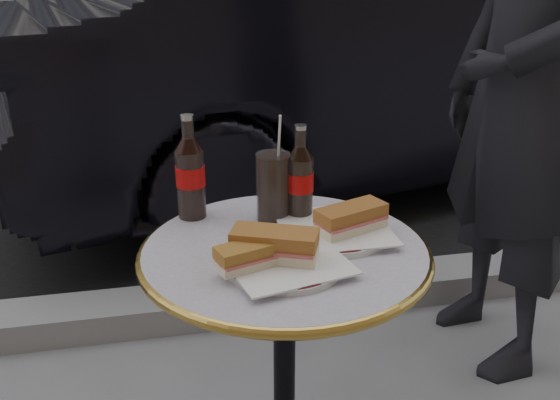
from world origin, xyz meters
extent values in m
cube|color=black|center=(0.00, 5.00, 0.00)|extent=(40.00, 8.00, 0.00)
cube|color=gray|center=(0.00, 0.90, 0.05)|extent=(40.00, 0.20, 0.12)
cylinder|color=silver|center=(-0.02, -0.08, 0.74)|extent=(0.25, 0.25, 0.01)
cylinder|color=white|center=(0.12, 0.04, 0.74)|extent=(0.29, 0.29, 0.01)
cube|color=#9C6627|center=(-0.09, -0.10, 0.77)|extent=(0.15, 0.10, 0.05)
cube|color=#9A5D27|center=(-0.04, -0.07, 0.77)|extent=(0.19, 0.14, 0.06)
cube|color=#965926|center=(0.15, 0.02, 0.77)|extent=(0.17, 0.12, 0.05)
cylinder|color=black|center=(0.00, 0.14, 0.81)|extent=(0.09, 0.09, 0.16)
imported|color=black|center=(1.12, 2.33, 0.72)|extent=(2.57, 4.64, 1.45)
imported|color=black|center=(0.85, 0.52, 0.90)|extent=(0.48, 0.69, 1.79)
camera|label=1|loc=(-0.25, -1.16, 1.33)|focal=40.00mm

